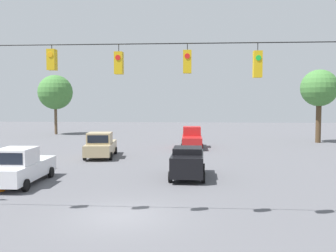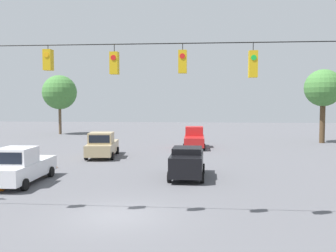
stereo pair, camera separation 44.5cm
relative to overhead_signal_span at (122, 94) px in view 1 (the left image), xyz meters
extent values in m
plane|color=#56565B|center=(0.12, -0.28, -4.93)|extent=(140.00, 140.00, 0.00)
cylinder|color=black|center=(0.12, 0.00, 1.95)|extent=(22.74, 0.04, 0.04)
cube|color=gold|center=(-5.21, 0.00, 1.13)|extent=(0.32, 0.36, 1.00)
cylinder|color=black|center=(-5.21, 0.00, 1.79)|extent=(0.03, 0.03, 0.31)
cylinder|color=green|center=(-5.21, 0.19, 1.36)|extent=(0.20, 0.02, 0.20)
cube|color=gold|center=(-2.55, 0.00, 1.25)|extent=(0.32, 0.36, 0.87)
cylinder|color=black|center=(-2.55, 0.00, 1.82)|extent=(0.03, 0.03, 0.26)
cylinder|color=red|center=(-2.55, 0.19, 1.45)|extent=(0.20, 0.02, 0.20)
cube|color=gold|center=(0.12, 0.00, 1.22)|extent=(0.32, 0.36, 0.86)
cylinder|color=black|center=(0.12, 0.00, 1.80)|extent=(0.03, 0.03, 0.30)
cylinder|color=red|center=(0.12, 0.19, 1.41)|extent=(0.20, 0.02, 0.20)
cube|color=gold|center=(2.79, 0.00, 1.37)|extent=(0.32, 0.36, 0.82)
cylinder|color=black|center=(2.79, 0.00, 1.86)|extent=(0.03, 0.03, 0.17)
cylinder|color=orange|center=(2.79, 0.19, 1.55)|extent=(0.20, 0.02, 0.20)
cube|color=silver|center=(6.88, -5.88, -4.16)|extent=(2.01, 5.56, 0.90)
cube|color=silver|center=(6.87, -5.22, -3.26)|extent=(1.79, 2.02, 0.90)
cube|color=black|center=(6.85, -4.21, -3.26)|extent=(1.53, 0.05, 0.63)
cylinder|color=black|center=(5.89, -4.10, -4.61)|extent=(0.23, 0.64, 0.64)
cylinder|color=black|center=(7.86, -7.66, -4.61)|extent=(0.23, 0.64, 0.64)
cylinder|color=black|center=(5.95, -7.70, -4.61)|extent=(0.23, 0.64, 0.64)
cube|color=tan|center=(4.99, -16.35, -4.16)|extent=(2.61, 5.64, 0.90)
cube|color=tan|center=(4.92, -15.70, -3.26)|extent=(2.09, 2.15, 0.90)
cube|color=black|center=(4.82, -14.71, -3.26)|extent=(1.65, 0.19, 0.63)
cylinder|color=black|center=(5.84, -14.48, -4.61)|extent=(0.28, 0.66, 0.64)
cylinder|color=black|center=(3.78, -14.69, -4.61)|extent=(0.28, 0.66, 0.64)
cylinder|color=black|center=(6.20, -18.01, -4.61)|extent=(0.28, 0.66, 0.64)
cylinder|color=black|center=(4.13, -18.22, -4.61)|extent=(0.28, 0.66, 0.64)
cube|color=red|center=(-2.64, -23.05, -4.16)|extent=(1.98, 5.44, 0.90)
cube|color=red|center=(-2.63, -23.70, -3.26)|extent=(1.78, 1.97, 0.90)
cube|color=black|center=(-2.62, -24.68, -3.26)|extent=(1.53, 0.04, 0.63)
cylinder|color=black|center=(-3.58, -24.82, -4.61)|extent=(0.23, 0.64, 0.64)
cylinder|color=black|center=(-1.67, -24.80, -4.61)|extent=(0.23, 0.64, 0.64)
cylinder|color=black|center=(-3.62, -21.30, -4.61)|extent=(0.23, 0.64, 0.64)
cylinder|color=black|center=(-1.71, -21.28, -4.61)|extent=(0.23, 0.64, 0.64)
cube|color=black|center=(-2.45, -8.23, -4.02)|extent=(1.99, 4.61, 1.19)
cube|color=black|center=(-2.45, -8.23, -3.24)|extent=(1.78, 2.05, 0.36)
cube|color=black|center=(-2.48, -9.25, -3.24)|extent=(1.51, 0.05, 0.25)
cylinder|color=black|center=(-3.43, -9.69, -4.61)|extent=(0.23, 0.64, 0.64)
cylinder|color=black|center=(-1.55, -9.74, -4.61)|extent=(0.23, 0.64, 0.64)
cylinder|color=black|center=(-3.36, -6.73, -4.61)|extent=(0.23, 0.64, 0.64)
cylinder|color=black|center=(-1.48, -6.77, -4.61)|extent=(0.23, 0.64, 0.64)
cone|color=orange|center=(7.19, -4.06, -4.64)|extent=(0.40, 0.40, 0.59)
cone|color=orange|center=(7.05, -7.33, -4.64)|extent=(0.40, 0.40, 0.59)
cone|color=orange|center=(6.96, -10.75, -4.64)|extent=(0.40, 0.40, 0.59)
cylinder|color=brown|center=(16.89, -37.69, -2.60)|extent=(0.40, 0.40, 4.68)
sphere|color=#427A38|center=(16.89, -37.69, 1.09)|extent=(4.89, 4.89, 4.89)
cylinder|color=#4C3823|center=(-16.99, -29.02, -2.39)|extent=(0.59, 0.59, 5.08)
sphere|color=#427A38|center=(-16.99, -29.02, 1.29)|extent=(4.16, 4.16, 4.16)
camera|label=1|loc=(-2.80, 14.52, -0.29)|focal=40.00mm
camera|label=2|loc=(-3.24, 14.48, -0.29)|focal=40.00mm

